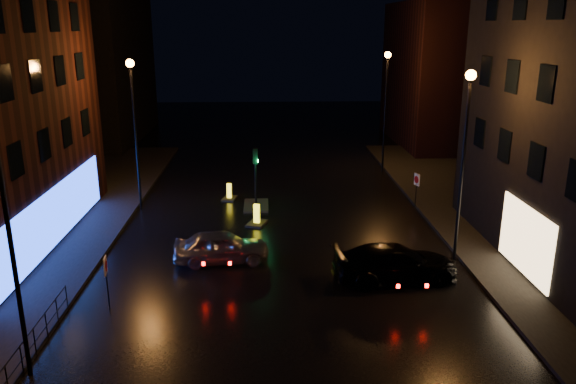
# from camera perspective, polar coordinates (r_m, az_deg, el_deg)

# --- Properties ---
(ground) EXTENTS (120.00, 120.00, 0.00)m
(ground) POSITION_cam_1_polar(r_m,az_deg,el_deg) (19.76, -0.21, -14.19)
(ground) COLOR black
(ground) RESTS_ON ground
(pavement_right) EXTENTS (12.00, 44.00, 0.15)m
(pavement_right) POSITION_cam_1_polar(r_m,az_deg,el_deg) (30.63, 26.41, -4.34)
(pavement_right) COLOR black
(pavement_right) RESTS_ON ground
(building_far_left) EXTENTS (8.00, 16.00, 14.00)m
(building_far_left) POSITION_cam_1_polar(r_m,az_deg,el_deg) (54.27, -19.29, 12.45)
(building_far_left) COLOR black
(building_far_left) RESTS_ON ground
(building_far_right) EXTENTS (8.00, 14.00, 12.00)m
(building_far_right) POSITION_cam_1_polar(r_m,az_deg,el_deg) (51.56, 15.60, 11.46)
(building_far_right) COLOR black
(building_far_right) RESTS_ON ground
(street_lamp_lnear) EXTENTS (0.44, 0.44, 8.37)m
(street_lamp_lnear) POSITION_cam_1_polar(r_m,az_deg,el_deg) (17.20, -26.89, -0.61)
(street_lamp_lnear) COLOR black
(street_lamp_lnear) RESTS_ON ground
(street_lamp_lfar) EXTENTS (0.44, 0.44, 8.37)m
(street_lamp_lfar) POSITION_cam_1_polar(r_m,az_deg,el_deg) (32.10, -15.40, 7.88)
(street_lamp_lfar) COLOR black
(street_lamp_lfar) RESTS_ON ground
(street_lamp_rnear) EXTENTS (0.44, 0.44, 8.37)m
(street_lamp_rnear) POSITION_cam_1_polar(r_m,az_deg,el_deg) (24.88, 17.56, 5.29)
(street_lamp_rnear) COLOR black
(street_lamp_rnear) RESTS_ON ground
(street_lamp_rfar) EXTENTS (0.44, 0.44, 8.37)m
(street_lamp_rfar) POSITION_cam_1_polar(r_m,az_deg,el_deg) (40.12, 9.92, 9.87)
(street_lamp_rfar) COLOR black
(street_lamp_rfar) RESTS_ON ground
(traffic_signal) EXTENTS (1.40, 2.40, 3.45)m
(traffic_signal) POSITION_cam_1_polar(r_m,az_deg,el_deg) (32.42, -3.27, -0.65)
(traffic_signal) COLOR black
(traffic_signal) RESTS_ON ground
(guard_railing) EXTENTS (0.05, 6.04, 1.00)m
(guard_railing) POSITION_cam_1_polar(r_m,az_deg,el_deg) (19.93, -24.42, -13.11)
(guard_railing) COLOR black
(guard_railing) RESTS_ON ground
(silver_hatchback) EXTENTS (4.31, 2.00, 1.43)m
(silver_hatchback) POSITION_cam_1_polar(r_m,az_deg,el_deg) (25.07, -6.78, -5.54)
(silver_hatchback) COLOR #AEB1B6
(silver_hatchback) RESTS_ON ground
(dark_sedan) EXTENTS (5.33, 2.60, 1.49)m
(dark_sedan) POSITION_cam_1_polar(r_m,az_deg,el_deg) (23.60, 10.83, -7.11)
(dark_sedan) COLOR black
(dark_sedan) RESTS_ON ground
(bollard_near) EXTENTS (1.22, 1.48, 1.11)m
(bollard_near) POSITION_cam_1_polar(r_m,az_deg,el_deg) (29.65, -3.19, -2.86)
(bollard_near) COLOR black
(bollard_near) RESTS_ON ground
(bollard_far) EXTENTS (0.97, 1.25, 0.98)m
(bollard_far) POSITION_cam_1_polar(r_m,az_deg,el_deg) (34.03, -5.98, -0.38)
(bollard_far) COLOR black
(bollard_far) RESTS_ON ground
(road_sign_left) EXTENTS (0.11, 0.50, 2.05)m
(road_sign_left) POSITION_cam_1_polar(r_m,az_deg,el_deg) (21.69, -18.01, -7.57)
(road_sign_left) COLOR black
(road_sign_left) RESTS_ON ground
(road_sign_right) EXTENTS (0.20, 0.50, 2.09)m
(road_sign_right) POSITION_cam_1_polar(r_m,az_deg,el_deg) (32.49, 12.93, 0.94)
(road_sign_right) COLOR black
(road_sign_right) RESTS_ON ground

